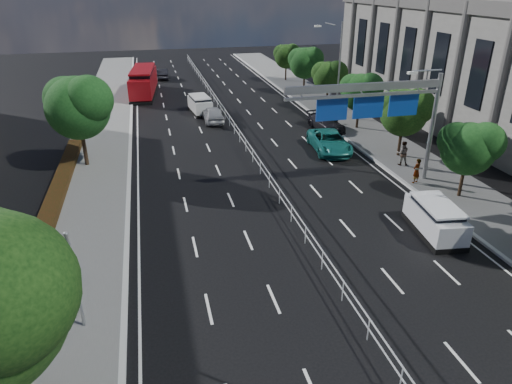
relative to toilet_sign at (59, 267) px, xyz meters
name	(u,v)px	position (x,y,z in m)	size (l,w,h in m)	color
ground	(335,289)	(10.95, 0.00, -2.94)	(160.00, 160.00, 0.00)	black
sidewalk_near	(58,330)	(-0.55, 0.00, -2.87)	(5.00, 140.00, 0.14)	slate
kerb_near	(124,320)	(1.95, 0.00, -2.87)	(0.25, 140.00, 0.15)	silver
kerb_far	(509,262)	(19.95, 0.00, -2.87)	(0.25, 140.00, 0.15)	silver
median_fence	(236,130)	(10.95, 22.50, -2.42)	(0.05, 85.00, 1.02)	silver
hedge_near	(32,260)	(-2.35, 5.00, -2.58)	(1.00, 36.00, 0.44)	black
toilet_sign	(59,267)	(0.00, 0.00, 0.00)	(1.62, 0.18, 4.34)	gray
overhead_gantry	(381,102)	(17.69, 10.05, 2.66)	(10.24, 0.38, 7.45)	gray
streetlight_far	(337,64)	(21.46, 26.00, 2.27)	(2.78, 2.40, 9.00)	gray
civic_hall	(489,54)	(34.67, 22.00, 3.33)	(14.40, 36.00, 14.35)	slate
near_tree_back	(78,104)	(-0.99, 17.97, 1.67)	(4.84, 4.51, 6.69)	black
far_tree_c	(470,146)	(22.20, 6.98, 0.48)	(3.52, 3.28, 4.94)	black
far_tree_d	(405,110)	(22.20, 14.48, 0.74)	(3.85, 3.59, 5.34)	black
far_tree_e	(361,90)	(22.20, 21.98, 0.61)	(3.63, 3.38, 5.13)	black
far_tree_f	(329,75)	(22.20, 29.48, 0.55)	(3.52, 3.28, 5.02)	black
far_tree_g	(305,61)	(22.20, 36.98, 0.81)	(3.96, 3.69, 5.45)	black
far_tree_h	(287,55)	(22.20, 44.48, 0.48)	(3.41, 3.18, 4.91)	black
white_minivan	(200,105)	(8.88, 30.86, -2.08)	(2.20, 4.24, 1.77)	black
red_bus	(143,81)	(3.45, 40.60, -1.32)	(3.53, 10.63, 3.12)	black
near_car_silver	(213,114)	(9.68, 27.38, -2.19)	(1.77, 4.40, 1.50)	#97999E
near_car_dark	(163,74)	(6.11, 50.03, -2.26)	(1.44, 4.12, 1.36)	black
silver_minivan	(435,219)	(18.04, 3.42, -2.08)	(2.31, 4.44, 1.76)	black
parked_car_teal	(329,142)	(17.45, 17.00, -2.17)	(2.57, 5.57, 1.55)	#166661
parked_car_dark	(326,123)	(19.25, 22.33, -2.26)	(1.92, 4.73, 1.37)	black
pedestrian_a	(417,171)	(20.55, 9.45, -1.96)	(0.62, 0.40, 1.69)	gray
pedestrian_b	(403,153)	(21.33, 12.60, -1.91)	(0.87, 0.68, 1.79)	gray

